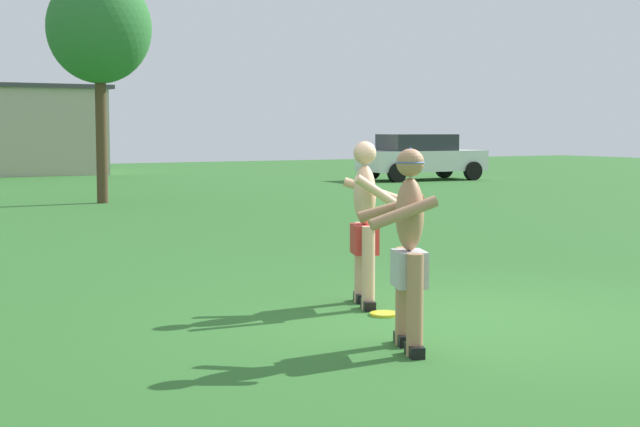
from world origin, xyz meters
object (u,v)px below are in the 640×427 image
at_px(car_white_near_post, 420,156).
at_px(frisbee, 385,314).
at_px(tree_left_field, 99,29).
at_px(player_with_cap, 409,241).
at_px(player_in_red, 365,221).

bearing_deg(car_white_near_post, frisbee, -126.34).
bearing_deg(frisbee, tree_left_field, 83.68).
bearing_deg(tree_left_field, frisbee, -96.32).
bearing_deg(tree_left_field, car_white_near_post, 19.94).
height_order(player_with_cap, frisbee, player_with_cap).
height_order(player_with_cap, car_white_near_post, player_with_cap).
bearing_deg(player_in_red, player_with_cap, -111.96).
bearing_deg(player_in_red, frisbee, -100.96).
bearing_deg(player_with_cap, player_in_red, 68.04).
bearing_deg(player_in_red, car_white_near_post, 53.12).
xyz_separation_m(player_in_red, frisbee, (-0.10, -0.51, -0.84)).
xyz_separation_m(frisbee, car_white_near_post, (14.14, 19.22, 0.81)).
bearing_deg(player_with_cap, frisbee, 64.03).
bearing_deg(car_white_near_post, player_with_cap, -125.76).
relative_size(player_in_red, car_white_near_post, 0.37).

